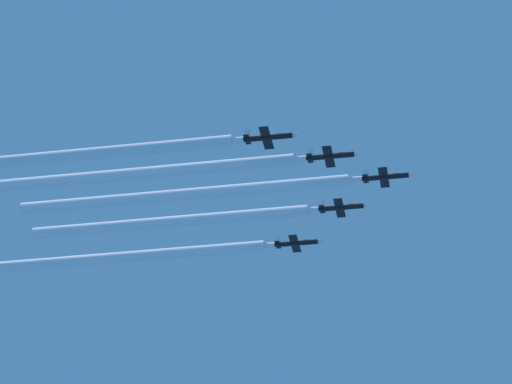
{
  "coord_description": "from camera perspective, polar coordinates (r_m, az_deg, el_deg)",
  "views": [
    {
      "loc": [
        234.28,
        18.02,
        2.53
      ],
      "look_at": [
        0.17,
        -20.91,
        146.52
      ],
      "focal_mm": 91.88,
      "sensor_mm": 36.0,
      "label": 1
    }
  ],
  "objects": [
    {
      "name": "smoke_trail_right_wingman",
      "position": [
        272.19,
        -4.74,
        0.84
      ],
      "size": [
        2.51,
        66.51,
        2.51
      ],
      "color": "white"
    },
    {
      "name": "smoke_trail_outer_right",
      "position": [
        265.36,
        -7.14,
        1.67
      ],
      "size": [
        2.51,
        61.94,
        2.51
      ],
      "color": "white"
    },
    {
      "name": "smoke_trail_left_wingman",
      "position": [
        290.07,
        -3.59,
        -1.29
      ],
      "size": [
        2.51,
        64.59,
        2.51
      ],
      "color": "white"
    },
    {
      "name": "jet_left_wingman",
      "position": [
        284.82,
        3.82,
        -0.67
      ],
      "size": [
        8.04,
        11.71,
        2.82
      ],
      "color": "black"
    },
    {
      "name": "smoke_trail_outer_left",
      "position": [
        301.14,
        -5.26,
        -2.8
      ],
      "size": [
        2.51,
        64.59,
        2.51
      ],
      "color": "white"
    },
    {
      "name": "jet_right_wingman",
      "position": [
        266.39,
        3.35,
        1.57
      ],
      "size": [
        8.04,
        11.71,
        2.82
      ],
      "color": "black"
    },
    {
      "name": "jet_outer_left",
      "position": [
        294.62,
        1.86,
        -2.23
      ],
      "size": [
        8.04,
        11.71,
        2.82
      ],
      "color": "black"
    },
    {
      "name": "jet_lead",
      "position": [
        276.46,
        5.75,
        0.67
      ],
      "size": [
        8.04,
        11.71,
        2.82
      ],
      "color": "black"
    },
    {
      "name": "smoke_trail_lead",
      "position": [
        281.4,
        -2.94,
        -0.09
      ],
      "size": [
        2.51,
        74.77,
        2.51
      ],
      "color": "white"
    },
    {
      "name": "jet_outer_right",
      "position": [
        258.35,
        0.63,
        2.4
      ],
      "size": [
        8.04,
        11.71,
        2.82
      ],
      "color": "black"
    }
  ]
}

